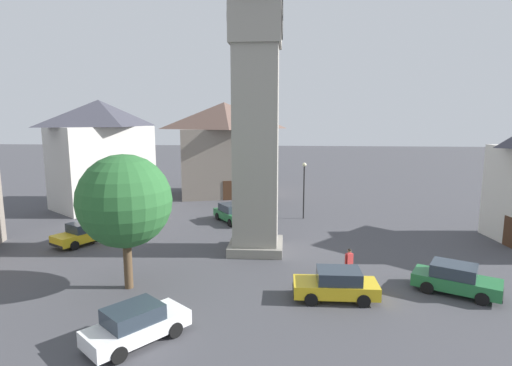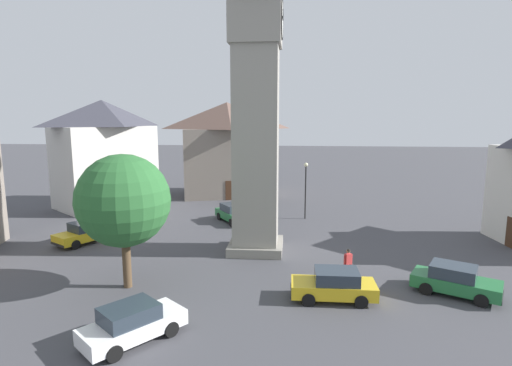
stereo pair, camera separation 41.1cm
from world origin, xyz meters
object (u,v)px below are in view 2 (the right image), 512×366
object	(u,v)px
car_silver_kerb	(455,280)
lamp_post	(306,181)
car_black_far	(133,323)
building_corner_back	(104,153)
car_blue_kerb	(86,232)
pedestrian	(348,261)
car_red_corner	(233,213)
clock_tower	(256,37)
car_white_side	(334,285)
tree	(123,201)
building_hall_far	(227,148)

from	to	relation	value
car_silver_kerb	lamp_post	size ratio (longest dim) A/B	0.89
car_black_far	building_corner_back	bearing A→B (deg)	-152.80
car_blue_kerb	building_corner_back	bearing A→B (deg)	-161.45
car_black_far	lamp_post	xyz separation A→B (m)	(-20.69, 7.38, 2.57)
car_blue_kerb	pedestrian	world-z (taller)	pedestrian
lamp_post	car_red_corner	bearing A→B (deg)	-74.61
car_red_corner	pedestrian	xyz separation A→B (m)	(11.66, 8.15, 0.25)
car_silver_kerb	car_red_corner	size ratio (longest dim) A/B	1.02
building_corner_back	clock_tower	bearing A→B (deg)	52.53
car_white_side	lamp_post	xyz separation A→B (m)	(-16.16, -1.00, 2.57)
tree	car_silver_kerb	bearing A→B (deg)	92.12
clock_tower	pedestrian	bearing A→B (deg)	52.17
car_silver_kerb	pedestrian	distance (m)	5.38
car_silver_kerb	car_red_corner	bearing A→B (deg)	-135.09
pedestrian	lamp_post	world-z (taller)	lamp_post
clock_tower	tree	bearing A→B (deg)	-43.36
clock_tower	car_red_corner	distance (m)	15.21
tree	lamp_post	distance (m)	18.44
car_silver_kerb	pedestrian	size ratio (longest dim) A/B	2.62
clock_tower	building_corner_back	world-z (taller)	clock_tower
building_hall_far	building_corner_back	bearing A→B (deg)	-57.32
car_silver_kerb	car_blue_kerb	bearing A→B (deg)	-105.94
car_silver_kerb	car_red_corner	xyz separation A→B (m)	(-13.31, -13.26, 0.00)
car_blue_kerb	car_silver_kerb	xyz separation A→B (m)	(6.55, 22.93, 0.00)
building_hall_far	lamp_post	distance (m)	13.79
clock_tower	car_red_corner	size ratio (longest dim) A/B	5.40
car_white_side	car_blue_kerb	bearing A→B (deg)	-114.67
car_blue_kerb	building_hall_far	size ratio (longest dim) A/B	0.38
building_corner_back	lamp_post	world-z (taller)	building_corner_back
car_silver_kerb	building_hall_far	bearing A→B (deg)	-148.36
tree	building_corner_back	world-z (taller)	building_corner_back
car_blue_kerb	building_hall_far	distance (m)	20.84
building_hall_far	tree	bearing A→B (deg)	-2.39
car_silver_kerb	lamp_post	distance (m)	16.80
pedestrian	car_white_side	bearing A→B (deg)	-19.99
car_black_far	pedestrian	xyz separation A→B (m)	(-7.35, 9.40, 0.25)
car_white_side	building_hall_far	xyz separation A→B (m)	(-26.73, -9.62, 4.59)
car_white_side	building_corner_back	world-z (taller)	building_corner_back
car_silver_kerb	lamp_post	xyz separation A→B (m)	(-15.00, -7.13, 2.57)
car_blue_kerb	car_black_far	distance (m)	14.86
clock_tower	car_blue_kerb	world-z (taller)	clock_tower
car_blue_kerb	car_silver_kerb	bearing A→B (deg)	74.06
clock_tower	building_hall_far	xyz separation A→B (m)	(-19.62, -5.11, -8.46)
car_white_side	lamp_post	distance (m)	16.39
clock_tower	car_white_side	distance (m)	15.52
car_black_far	lamp_post	distance (m)	22.12
car_red_corner	lamp_post	size ratio (longest dim) A/B	0.88
clock_tower	lamp_post	size ratio (longest dim) A/B	4.74
car_blue_kerb	tree	world-z (taller)	tree
building_corner_back	building_hall_far	xyz separation A→B (m)	(-7.15, 11.15, -0.00)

